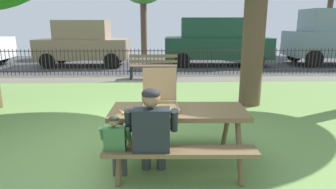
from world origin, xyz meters
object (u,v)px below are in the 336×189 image
pizza_box_open (160,101)px  child_at_table (116,142)px  picnic_table_foreground (178,122)px  parked_car_center (84,43)px  adult_at_table (152,131)px  parked_car_right (217,41)px  park_bench_center (153,67)px  pizza_slice_on_table (128,112)px

pizza_box_open → child_at_table: (-0.53, -0.58, -0.34)m
picnic_table_foreground → parked_car_center: 10.03m
parked_car_center → pizza_box_open: bearing=-70.5°
picnic_table_foreground → parked_car_center: bearing=110.6°
adult_at_table → parked_car_right: parked_car_right is taller
park_bench_center → parked_car_center: parked_car_center is taller
pizza_box_open → parked_car_center: size_ratio=0.13×
parked_car_right → pizza_box_open: bearing=-105.7°
pizza_slice_on_table → parked_car_right: 9.97m
adult_at_table → parked_car_right: (2.72, 9.87, 0.44)m
adult_at_table → parked_car_center: (-3.19, 9.87, 0.35)m
pizza_box_open → park_bench_center: pizza_box_open is taller
pizza_slice_on_table → parked_car_right: parked_car_right is taller
pizza_box_open → adult_at_table: 0.61m
picnic_table_foreground → parked_car_center: parked_car_center is taller
picnic_table_foreground → pizza_box_open: pizza_box_open is taller
park_bench_center → parked_car_center: size_ratio=0.41×
picnic_table_foreground → park_bench_center: (-0.43, 6.16, -0.18)m
pizza_slice_on_table → parked_car_center: (-2.87, 9.49, 0.23)m
adult_at_table → child_at_table: (-0.42, -0.01, -0.13)m
pizza_box_open → park_bench_center: 6.11m
adult_at_table → parked_car_center: size_ratio=0.30×
picnic_table_foreground → park_bench_center: 6.18m
child_at_table → parked_car_right: size_ratio=0.19×
park_bench_center → adult_at_table: bearing=-89.3°
picnic_table_foreground → child_at_table: bearing=-146.7°
park_bench_center → parked_car_right: 4.32m
picnic_table_foreground → adult_at_table: size_ratio=1.55×
park_bench_center → child_at_table: bearing=-92.9°
pizza_slice_on_table → adult_at_table: size_ratio=0.22×
child_at_table → parked_car_center: size_ratio=0.22×
park_bench_center → parked_car_center: bearing=133.9°
pizza_box_open → parked_car_center: (-3.29, 9.31, 0.14)m
pizza_box_open → child_at_table: 0.85m
adult_at_table → pizza_box_open: bearing=79.4°
child_at_table → park_bench_center: size_ratio=0.54×
picnic_table_foreground → park_bench_center: park_bench_center is taller
pizza_slice_on_table → parked_car_center: 9.92m
adult_at_table → park_bench_center: bearing=90.7°
adult_at_table → picnic_table_foreground: bearing=54.9°
pizza_box_open → adult_at_table: bearing=-100.6°
child_at_table → parked_car_right: parked_car_right is taller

